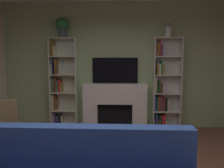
{
  "coord_description": "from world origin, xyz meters",
  "views": [
    {
      "loc": [
        0.16,
        -2.41,
        1.55
      ],
      "look_at": [
        0.0,
        1.06,
        1.18
      ],
      "focal_mm": 34.96,
      "sensor_mm": 36.0,
      "label": 1
    }
  ],
  "objects_px": {
    "fireplace": "(115,104)",
    "coffee_table": "(88,167)",
    "bookshelf_right": "(163,88)",
    "vase_with_flowers": "(168,32)",
    "potted_plant": "(63,26)",
    "tv": "(115,70)",
    "bookshelf_left": "(61,86)"
  },
  "relations": [
    {
      "from": "potted_plant",
      "to": "bookshelf_left",
      "type": "bearing_deg",
      "value": 146.82
    },
    {
      "from": "bookshelf_right",
      "to": "vase_with_flowers",
      "type": "distance_m",
      "value": 1.25
    },
    {
      "from": "fireplace",
      "to": "bookshelf_right",
      "type": "height_order",
      "value": "bookshelf_right"
    },
    {
      "from": "tv",
      "to": "coffee_table",
      "type": "relative_size",
      "value": 1.33
    },
    {
      "from": "bookshelf_left",
      "to": "vase_with_flowers",
      "type": "xyz_separation_m",
      "value": [
        2.42,
        -0.05,
        1.21
      ]
    },
    {
      "from": "vase_with_flowers",
      "to": "tv",
      "type": "bearing_deg",
      "value": 174.12
    },
    {
      "from": "bookshelf_left",
      "to": "vase_with_flowers",
      "type": "relative_size",
      "value": 5.67
    },
    {
      "from": "bookshelf_left",
      "to": "potted_plant",
      "type": "height_order",
      "value": "potted_plant"
    },
    {
      "from": "potted_plant",
      "to": "tv",
      "type": "bearing_deg",
      "value": 5.84
    },
    {
      "from": "tv",
      "to": "potted_plant",
      "type": "distance_m",
      "value": 1.55
    },
    {
      "from": "fireplace",
      "to": "bookshelf_right",
      "type": "bearing_deg",
      "value": 1.0
    },
    {
      "from": "tv",
      "to": "bookshelf_right",
      "type": "distance_m",
      "value": 1.17
    },
    {
      "from": "coffee_table",
      "to": "bookshelf_right",
      "type": "bearing_deg",
      "value": 63.6
    },
    {
      "from": "bookshelf_right",
      "to": "coffee_table",
      "type": "xyz_separation_m",
      "value": [
        -1.32,
        -2.66,
        -0.56
      ]
    },
    {
      "from": "fireplace",
      "to": "bookshelf_left",
      "type": "relative_size",
      "value": 0.76
    },
    {
      "from": "fireplace",
      "to": "coffee_table",
      "type": "xyz_separation_m",
      "value": [
        -0.22,
        -2.64,
        -0.17
      ]
    },
    {
      "from": "fireplace",
      "to": "coffee_table",
      "type": "relative_size",
      "value": 2.0
    },
    {
      "from": "potted_plant",
      "to": "vase_with_flowers",
      "type": "relative_size",
      "value": 1.25
    },
    {
      "from": "coffee_table",
      "to": "tv",
      "type": "bearing_deg",
      "value": 85.44
    },
    {
      "from": "tv",
      "to": "coffee_table",
      "type": "distance_m",
      "value": 2.91
    },
    {
      "from": "fireplace",
      "to": "bookshelf_left",
      "type": "height_order",
      "value": "bookshelf_left"
    },
    {
      "from": "fireplace",
      "to": "tv",
      "type": "relative_size",
      "value": 1.5
    },
    {
      "from": "fireplace",
      "to": "potted_plant",
      "type": "relative_size",
      "value": 3.43
    },
    {
      "from": "bookshelf_left",
      "to": "tv",
      "type": "bearing_deg",
      "value": 3.41
    },
    {
      "from": "tv",
      "to": "potted_plant",
      "type": "bearing_deg",
      "value": -174.16
    },
    {
      "from": "fireplace",
      "to": "potted_plant",
      "type": "distance_m",
      "value": 2.13
    },
    {
      "from": "bookshelf_left",
      "to": "bookshelf_right",
      "type": "distance_m",
      "value": 2.35
    },
    {
      "from": "vase_with_flowers",
      "to": "coffee_table",
      "type": "bearing_deg",
      "value": -118.01
    },
    {
      "from": "bookshelf_left",
      "to": "coffee_table",
      "type": "height_order",
      "value": "bookshelf_left"
    },
    {
      "from": "bookshelf_right",
      "to": "vase_with_flowers",
      "type": "relative_size",
      "value": 5.67
    },
    {
      "from": "potted_plant",
      "to": "coffee_table",
      "type": "bearing_deg",
      "value": -69.95
    },
    {
      "from": "bookshelf_right",
      "to": "potted_plant",
      "type": "height_order",
      "value": "potted_plant"
    }
  ]
}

